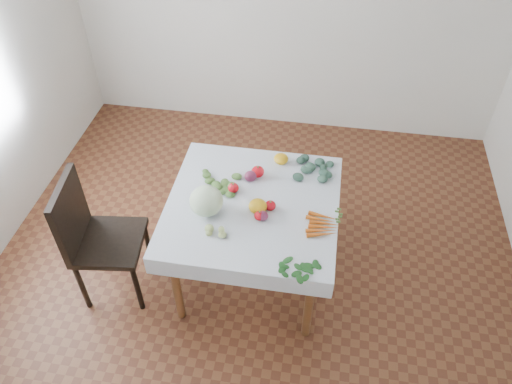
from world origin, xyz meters
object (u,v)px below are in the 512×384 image
table (253,214)px  carrot_bunch (323,225)px  chair (93,233)px  cabbage (206,201)px  heirloom_back (281,159)px

table → carrot_bunch: bearing=-15.9°
chair → carrot_bunch: bearing=5.2°
cabbage → carrot_bunch: size_ratio=0.96×
heirloom_back → carrot_bunch: bearing=-59.7°
table → heirloom_back: heirloom_back is taller
chair → carrot_bunch: size_ratio=4.43×
chair → cabbage: bearing=11.0°
chair → carrot_bunch: (1.51, 0.14, 0.20)m
cabbage → chair: bearing=-169.0°
carrot_bunch → cabbage: bearing=179.1°
table → chair: chair is taller
heirloom_back → cabbage: bearing=-126.0°
chair → cabbage: (0.76, 0.15, 0.28)m
chair → heirloom_back: 1.39m
table → chair: 1.08m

